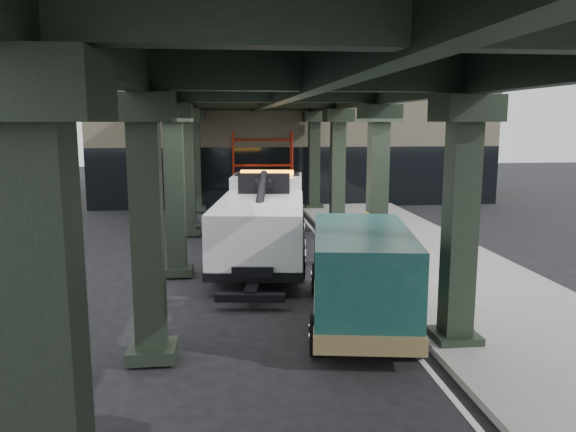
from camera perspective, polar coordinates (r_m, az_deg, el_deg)
ground at (r=15.17m, az=1.28°, el=-7.72°), size 90.00×90.00×0.00m
sidewalk at (r=18.14m, az=14.68°, el=-4.90°), size 5.00×40.00×0.15m
lane_stripe at (r=17.35m, az=5.98°, el=-5.52°), size 0.12×38.00×0.01m
viaduct at (r=16.46m, az=-1.03°, el=12.88°), size 7.40×32.00×6.40m
building at (r=34.59m, az=0.09°, el=8.71°), size 22.00×10.00×8.00m
scaffolding at (r=29.16m, az=-2.61°, el=4.82°), size 3.08×0.88×4.00m
tow_truck at (r=18.51m, az=-2.48°, el=-0.03°), size 3.61×9.16×2.93m
towed_van at (r=12.62m, az=7.35°, el=-5.72°), size 2.96×5.75×2.23m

